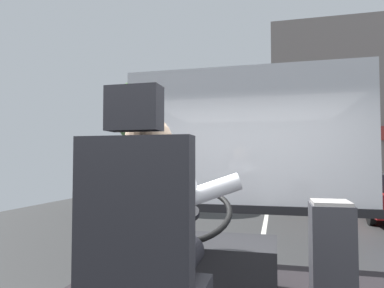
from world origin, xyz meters
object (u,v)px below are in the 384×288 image
driver_seat (143,268)px  parked_car_green (351,182)px  fare_box (332,266)px  bus_driver (152,224)px  steering_console (201,264)px

driver_seat → parked_car_green: bearing=76.2°
fare_box → parked_car_green: bearing=78.6°
bus_driver → steering_console: bus_driver is taller
fare_box → parked_car_green: size_ratio=0.19×
parked_car_green → driver_seat: bearing=-103.8°
driver_seat → fare_box: 1.19m
driver_seat → parked_car_green: size_ratio=0.33×
driver_seat → steering_console: 1.21m
bus_driver → fare_box: (0.86, 0.69, -0.33)m
steering_console → parked_car_green: size_ratio=0.28×
bus_driver → fare_box: size_ratio=1.04×
steering_console → parked_car_green: bearing=75.2°
bus_driver → parked_car_green: (3.93, 15.87, -0.76)m
fare_box → steering_console: bearing=157.3°
bus_driver → parked_car_green: 16.37m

